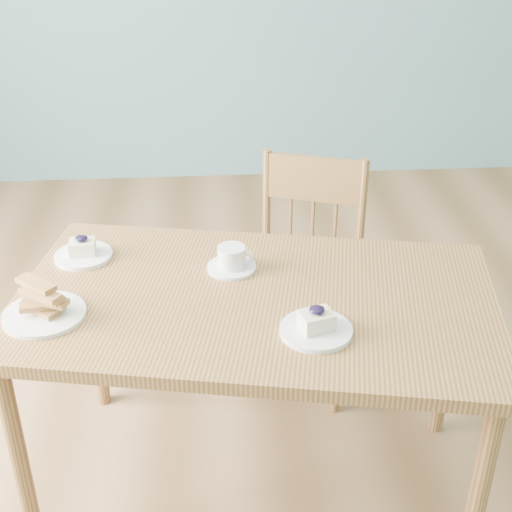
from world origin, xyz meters
TOP-DOWN VIEW (x-y plane):
  - room at (0.00, 0.00)m, footprint 5.01×5.01m
  - dining_table at (-0.32, -0.02)m, footprint 1.42×0.98m
  - dining_chair at (-0.10, 0.53)m, footprint 0.48×0.47m
  - cheesecake_plate_near at (-0.18, -0.20)m, footprint 0.18×0.18m
  - cheesecake_plate_far at (-0.81, 0.23)m, footprint 0.17×0.17m
  - coffee_cup at (-0.37, 0.13)m, footprint 0.14×0.14m
  - biscotti_plate at (-0.87, -0.08)m, footprint 0.21×0.21m

SIDE VIEW (x-z plane):
  - dining_chair at x=-0.10m, z-range 0.01..0.85m
  - dining_table at x=-0.32m, z-range 0.28..0.97m
  - cheesecake_plate_far at x=-0.81m, z-range 0.68..0.75m
  - cheesecake_plate_near at x=-0.18m, z-range 0.68..0.75m
  - coffee_cup at x=-0.37m, z-range 0.69..0.76m
  - biscotti_plate at x=-0.87m, z-range 0.68..0.78m
  - room at x=0.00m, z-range -0.01..2.71m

